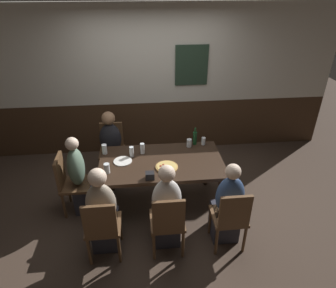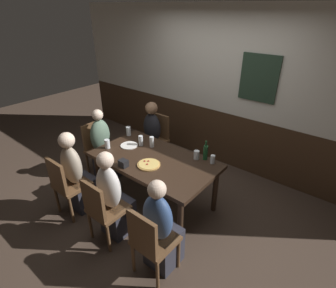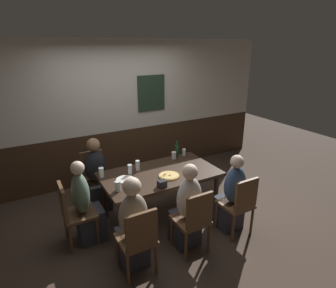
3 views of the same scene
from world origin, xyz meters
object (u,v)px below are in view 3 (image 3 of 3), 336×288
(chair_right_near, at_px, (240,203))
(person_mid_near, at_px, (187,212))
(person_head_west, at_px, (86,208))
(person_left_near, at_px, (133,230))
(plate_white_large, at_px, (125,179))
(condiment_caddy, at_px, (162,184))
(chair_left_far, at_px, (94,175))
(beer_glass_tall, at_px, (138,166))
(beer_bottle_green, at_px, (177,150))
(dining_table, at_px, (160,178))
(person_left_far, at_px, (97,179))
(pizza, at_px, (169,176))
(beer_glass_half, at_px, (130,170))
(highball_clear, at_px, (118,187))
(chair_left_near, at_px, (138,238))
(pint_glass_pale, at_px, (184,153))
(chair_head_west, at_px, (73,211))
(chair_mid_near, at_px, (194,219))
(person_right_near, at_px, (231,198))
(tumbler_short, at_px, (101,173))
(tumbler_water, at_px, (174,156))

(chair_right_near, distance_m, person_mid_near, 0.76)
(person_head_west, bearing_deg, person_left_near, -64.04)
(plate_white_large, distance_m, condiment_caddy, 0.55)
(chair_left_far, height_order, beer_glass_tall, beer_glass_tall)
(beer_bottle_green, bearing_deg, dining_table, -142.01)
(person_left_far, bearing_deg, pizza, -48.21)
(pizza, distance_m, beer_glass_half, 0.57)
(highball_clear, bearing_deg, person_left_far, 91.78)
(condiment_caddy, bearing_deg, chair_left_near, -138.37)
(pint_glass_pale, bearing_deg, pizza, -137.12)
(beer_glass_tall, bearing_deg, highball_clear, -136.99)
(chair_head_west, relative_size, person_head_west, 0.76)
(person_left_far, relative_size, person_mid_near, 0.99)
(chair_mid_near, bearing_deg, person_mid_near, 90.00)
(chair_mid_near, height_order, person_head_west, person_head_west)
(chair_left_far, bearing_deg, person_right_near, -47.51)
(chair_right_near, xyz_separation_m, person_head_west, (-1.83, 0.89, -0.01))
(person_head_west, xyz_separation_m, beer_bottle_green, (1.63, 0.42, 0.36))
(dining_table, distance_m, tumbler_short, 0.84)
(person_left_far, bearing_deg, person_right_near, -44.50)
(person_head_west, distance_m, pint_glass_pale, 1.82)
(person_right_near, xyz_separation_m, highball_clear, (-1.45, 0.53, 0.32))
(person_right_near, bearing_deg, beer_bottle_green, 100.22)
(chair_mid_near, relative_size, tumbler_water, 7.36)
(person_mid_near, distance_m, tumbler_water, 1.20)
(person_mid_near, xyz_separation_m, beer_bottle_green, (0.53, 1.14, 0.35))
(tumbler_water, bearing_deg, tumbler_short, -176.53)
(plate_white_large, bearing_deg, tumbler_water, 17.99)
(beer_glass_tall, relative_size, plate_white_large, 0.62)
(person_head_west, bearing_deg, beer_bottle_green, 14.36)
(beer_glass_half, height_order, highball_clear, beer_glass_half)
(person_left_near, bearing_deg, highball_clear, 86.88)
(person_left_near, bearing_deg, chair_mid_near, -12.27)
(chair_head_west, bearing_deg, person_mid_near, -30.08)
(pizza, bearing_deg, person_right_near, -39.46)
(person_mid_near, xyz_separation_m, person_head_west, (-1.09, 0.73, -0.01))
(chair_right_near, height_order, plate_white_large, chair_right_near)
(pizza, bearing_deg, condiment_caddy, -136.43)
(person_right_near, height_order, beer_glass_tall, person_right_near)
(tumbler_water, xyz_separation_m, beer_glass_tall, (-0.69, -0.12, 0.01))
(dining_table, height_order, tumbler_water, tumbler_water)
(highball_clear, distance_m, beer_glass_tall, 0.63)
(chair_mid_near, xyz_separation_m, tumbler_water, (0.44, 1.24, 0.30))
(pint_glass_pale, bearing_deg, plate_white_large, -163.37)
(dining_table, height_order, pint_glass_pale, pint_glass_pale)
(dining_table, relative_size, chair_mid_near, 1.91)
(person_right_near, relative_size, beer_bottle_green, 4.25)
(chair_head_west, distance_m, tumbler_short, 0.63)
(chair_left_near, xyz_separation_m, tumbler_water, (1.18, 1.24, 0.30))
(beer_glass_half, bearing_deg, pint_glass_pale, 12.32)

